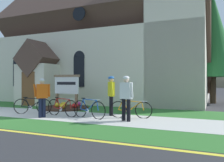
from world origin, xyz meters
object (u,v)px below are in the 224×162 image
(cyclist_in_yellow_jersey, at_px, (126,95))
(bicycle_red, at_px, (131,109))
(bicycle_orange, at_px, (89,109))
(cyclist_in_green_jersey, at_px, (111,92))
(roadside_conifer, at_px, (213,35))
(church_sign, at_px, (67,86))
(cyclist_in_red_jersey, at_px, (42,95))
(bicycle_silver, at_px, (62,107))
(bicycle_yellow, at_px, (32,106))

(cyclist_in_yellow_jersey, bearing_deg, bicycle_red, 97.30)
(bicycle_orange, bearing_deg, bicycle_red, 24.84)
(cyclist_in_green_jersey, height_order, roadside_conifer, roadside_conifer)
(roadside_conifer, bearing_deg, bicycle_orange, -117.20)
(cyclist_in_green_jersey, xyz_separation_m, cyclist_in_yellow_jersey, (1.08, -1.05, -0.02))
(church_sign, height_order, cyclist_in_red_jersey, church_sign)
(cyclist_in_yellow_jersey, relative_size, roadside_conifer, 0.23)
(church_sign, bearing_deg, bicycle_orange, -41.55)
(cyclist_in_green_jersey, bearing_deg, roadside_conifer, 63.32)
(bicycle_silver, xyz_separation_m, cyclist_in_green_jersey, (1.92, 0.92, 0.64))
(church_sign, xyz_separation_m, bicycle_red, (4.40, -1.80, -0.88))
(bicycle_yellow, height_order, cyclist_in_green_jersey, cyclist_in_green_jersey)
(bicycle_orange, xyz_separation_m, cyclist_in_red_jersey, (-1.85, -0.65, 0.56))
(church_sign, xyz_separation_m, bicycle_orange, (2.84, -2.52, -0.86))
(church_sign, relative_size, roadside_conifer, 0.25)
(church_sign, xyz_separation_m, roadside_conifer, (7.48, 6.51, 3.41))
(cyclist_in_yellow_jersey, bearing_deg, cyclist_in_green_jersey, 135.80)
(bicycle_yellow, xyz_separation_m, roadside_conifer, (7.68, 8.95, 4.29))
(bicycle_orange, height_order, cyclist_in_yellow_jersey, cyclist_in_yellow_jersey)
(bicycle_yellow, xyz_separation_m, cyclist_in_yellow_jersey, (4.71, -0.17, 0.64))
(cyclist_in_yellow_jersey, bearing_deg, church_sign, 149.86)
(bicycle_red, distance_m, cyclist_in_red_jersey, 3.72)
(church_sign, relative_size, bicycle_red, 1.08)
(cyclist_in_yellow_jersey, bearing_deg, bicycle_orange, 176.66)
(bicycle_silver, xyz_separation_m, roadside_conifer, (5.98, 9.00, 4.27))
(cyclist_in_green_jersey, bearing_deg, church_sign, 155.45)
(bicycle_red, relative_size, cyclist_in_red_jersey, 1.06)
(cyclist_in_red_jersey, bearing_deg, bicycle_silver, 53.21)
(bicycle_yellow, relative_size, cyclist_in_red_jersey, 1.02)
(cyclist_in_green_jersey, bearing_deg, bicycle_silver, -154.37)
(church_sign, bearing_deg, bicycle_silver, -58.96)
(cyclist_in_red_jersey, bearing_deg, bicycle_yellow, 148.47)
(cyclist_in_green_jersey, distance_m, cyclist_in_yellow_jersey, 1.51)
(bicycle_yellow, bearing_deg, church_sign, 85.18)
(cyclist_in_red_jersey, relative_size, roadside_conifer, 0.22)
(bicycle_silver, relative_size, bicycle_orange, 1.04)
(bicycle_silver, bearing_deg, bicycle_orange, -1.27)
(cyclist_in_green_jersey, bearing_deg, cyclist_in_yellow_jersey, -44.20)
(bicycle_silver, xyz_separation_m, cyclist_in_red_jersey, (-0.51, -0.68, 0.56))
(bicycle_yellow, xyz_separation_m, cyclist_in_red_jersey, (1.19, -0.73, 0.58))
(church_sign, relative_size, bicycle_silver, 1.07)
(cyclist_in_red_jersey, distance_m, roadside_conifer, 12.23)
(bicycle_silver, distance_m, cyclist_in_yellow_jersey, 3.07)
(church_sign, distance_m, cyclist_in_green_jersey, 3.77)
(church_sign, relative_size, bicycle_yellow, 1.13)
(bicycle_orange, relative_size, roadside_conifer, 0.22)
(roadside_conifer, bearing_deg, cyclist_in_green_jersey, -116.68)
(bicycle_orange, xyz_separation_m, bicycle_yellow, (-3.04, 0.08, -0.01))
(roadside_conifer, bearing_deg, church_sign, -138.96)
(cyclist_in_yellow_jersey, bearing_deg, cyclist_in_red_jersey, -170.99)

